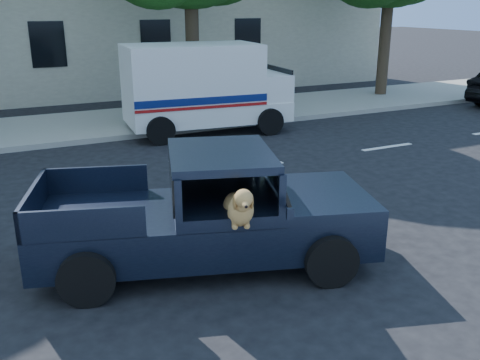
{
  "coord_description": "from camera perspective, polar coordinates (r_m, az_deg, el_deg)",
  "views": [
    {
      "loc": [
        -1.5,
        -7.11,
        3.62
      ],
      "look_at": [
        1.53,
        -0.95,
        1.34
      ],
      "focal_mm": 40.0,
      "sensor_mm": 36.0,
      "label": 1
    }
  ],
  "objects": [
    {
      "name": "ground",
      "position": [
        8.12,
        -12.93,
        -8.6
      ],
      "size": [
        120.0,
        120.0,
        0.0
      ],
      "primitive_type": "plane",
      "color": "black",
      "rests_on": "ground"
    },
    {
      "name": "pickup_truck",
      "position": [
        7.69,
        -4.21,
        -5.05
      ],
      "size": [
        5.02,
        3.14,
        1.68
      ],
      "rotation": [
        0.0,
        0.0,
        -0.3
      ],
      "color": "black",
      "rests_on": "ground"
    },
    {
      "name": "far_sidewalk",
      "position": [
        16.76,
        -20.54,
        5.01
      ],
      "size": [
        60.0,
        4.0,
        0.15
      ],
      "primitive_type": "cube",
      "color": "gray",
      "rests_on": "ground"
    },
    {
      "name": "lane_stripes",
      "position": [
        11.65,
        -7.41,
        0.17
      ],
      "size": [
        21.6,
        0.14,
        0.01
      ],
      "primitive_type": null,
      "color": "silver",
      "rests_on": "ground"
    },
    {
      "name": "mail_truck",
      "position": [
        15.66,
        -3.95,
        9.11
      ],
      "size": [
        4.78,
        2.71,
        2.52
      ],
      "rotation": [
        0.0,
        0.0,
        -0.09
      ],
      "color": "silver",
      "rests_on": "ground"
    }
  ]
}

